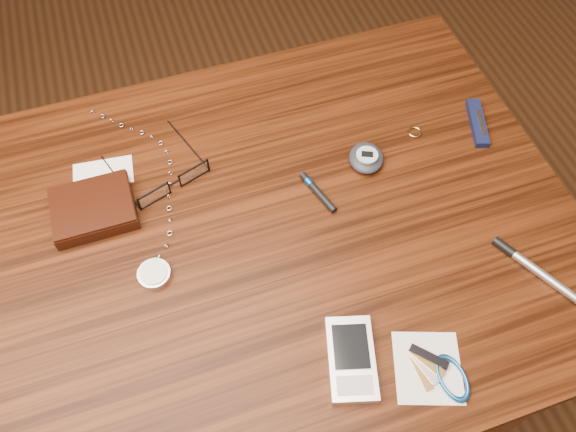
# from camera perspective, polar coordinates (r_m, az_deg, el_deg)

# --- Properties ---
(ground) EXTENTS (3.80, 3.80, 0.00)m
(ground) POSITION_cam_1_polar(r_m,az_deg,el_deg) (1.51, -2.94, -16.52)
(ground) COLOR #472814
(ground) RESTS_ON ground
(desk) EXTENTS (1.00, 0.70, 0.75)m
(desk) POSITION_cam_1_polar(r_m,az_deg,el_deg) (0.90, -4.74, -5.40)
(desk) COLOR #371708
(desk) RESTS_ON ground
(wallet_and_card) EXTENTS (0.13, 0.15, 0.03)m
(wallet_and_card) POSITION_cam_1_polar(r_m,az_deg,el_deg) (0.87, -19.16, 0.80)
(wallet_and_card) COLOR black
(wallet_and_card) RESTS_ON desk
(eyeglasses) EXTENTS (0.16, 0.16, 0.03)m
(eyeglasses) POSITION_cam_1_polar(r_m,az_deg,el_deg) (0.87, -11.71, 3.44)
(eyeglasses) COLOR black
(eyeglasses) RESTS_ON desk
(gold_ring) EXTENTS (0.03, 0.03, 0.00)m
(gold_ring) POSITION_cam_1_polar(r_m,az_deg,el_deg) (0.94, 12.74, 8.31)
(gold_ring) COLOR tan
(gold_ring) RESTS_ON desk
(pocket_watch) EXTENTS (0.11, 0.35, 0.01)m
(pocket_watch) POSITION_cam_1_polar(r_m,az_deg,el_deg) (0.80, -13.48, -4.87)
(pocket_watch) COLOR silver
(pocket_watch) RESTS_ON desk
(pda_phone) EXTENTS (0.09, 0.12, 0.02)m
(pda_phone) POSITION_cam_1_polar(r_m,az_deg,el_deg) (0.73, 6.45, -14.21)
(pda_phone) COLOR silver
(pda_phone) RESTS_ON desk
(pedometer) EXTENTS (0.07, 0.08, 0.03)m
(pedometer) POSITION_cam_1_polar(r_m,az_deg,el_deg) (0.88, 7.95, 5.88)
(pedometer) COLOR #20252D
(pedometer) RESTS_ON desk
(notepad_keys) EXTENTS (0.11, 0.12, 0.01)m
(notepad_keys) POSITION_cam_1_polar(r_m,az_deg,el_deg) (0.75, 15.19, -15.08)
(notepad_keys) COLOR silver
(notepad_keys) RESTS_ON desk
(pocket_knife) EXTENTS (0.05, 0.10, 0.01)m
(pocket_knife) POSITION_cam_1_polar(r_m,az_deg,el_deg) (0.98, 18.70, 8.95)
(pocket_knife) COLOR #111234
(pocket_knife) RESTS_ON desk
(silver_pen) EXTENTS (0.08, 0.14, 0.01)m
(silver_pen) POSITION_cam_1_polar(r_m,az_deg,el_deg) (0.85, 23.67, -4.88)
(silver_pen) COLOR #B4B4B9
(silver_pen) RESTS_ON desk
(black_blue_pen) EXTENTS (0.03, 0.08, 0.01)m
(black_blue_pen) POSITION_cam_1_polar(r_m,az_deg,el_deg) (0.85, 2.94, 2.56)
(black_blue_pen) COLOR black
(black_blue_pen) RESTS_ON desk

